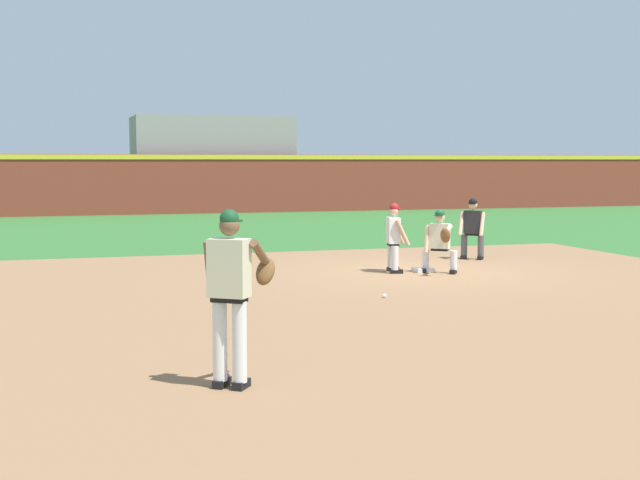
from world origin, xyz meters
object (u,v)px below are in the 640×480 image
object	(u,v)px
pitcher	(232,287)
baserunner	(394,235)
baseball	(384,296)
umpire	(473,226)
first_baseman	(440,239)
first_base_bag	(423,270)

from	to	relation	value
pitcher	baserunner	world-z (taller)	pitcher
baseball	umpire	bearing A→B (deg)	49.84
first_baseman	baserunner	distance (m)	0.96
first_base_bag	pitcher	size ratio (longest dim) A/B	0.20
umpire	pitcher	bearing A→B (deg)	-127.90
first_base_bag	umpire	xyz separation A→B (m)	(2.10, 1.88, 0.75)
first_baseman	baserunner	xyz separation A→B (m)	(-0.85, 0.44, 0.06)
first_base_bag	first_baseman	distance (m)	0.79
first_base_bag	umpire	bearing A→B (deg)	41.80
baserunner	first_baseman	bearing A→B (deg)	-27.31
first_base_bag	pitcher	distance (m)	10.10
pitcher	umpire	size ratio (longest dim) A/B	1.27
baseball	baserunner	distance (m)	3.57
first_base_bag	baseball	bearing A→B (deg)	-124.02
baserunner	pitcher	bearing A→B (deg)	-121.70
pitcher	first_baseman	bearing A→B (deg)	52.80
first_base_bag	umpire	world-z (taller)	umpire
baseball	umpire	xyz separation A→B (m)	(4.17, 4.94, 0.76)
baseball	first_baseman	world-z (taller)	first_baseman
baseball	baserunner	world-z (taller)	baserunner
first_baseman	umpire	size ratio (longest dim) A/B	0.92
baseball	baserunner	xyz separation A→B (m)	(1.45, 3.17, 0.76)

